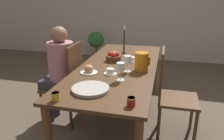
{
  "coord_description": "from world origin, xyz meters",
  "views": [
    {
      "loc": [
        0.51,
        -2.36,
        1.54
      ],
      "look_at": [
        0.0,
        -0.32,
        0.81
      ],
      "focal_mm": 35.0,
      "sensor_mm": 36.0,
      "label": 1
    }
  ],
  "objects_px": {
    "serving_tray": "(90,89)",
    "jam_jar_red": "(131,101)",
    "person_seated": "(59,67)",
    "teacup_across": "(132,60)",
    "teacup_near_person": "(110,72)",
    "fruit_bowl": "(114,57)",
    "potted_plant": "(96,42)",
    "jam_jar_amber": "(56,96)",
    "wine_glass_water": "(128,60)",
    "wine_glass_juice": "(121,68)",
    "bread_plate": "(89,70)",
    "chair_opposite": "(171,93)",
    "candlestick_tall": "(124,43)",
    "red_pitcher": "(142,62)",
    "chair_person_side": "(67,82)"
  },
  "relations": [
    {
      "from": "person_seated",
      "to": "fruit_bowl",
      "type": "distance_m",
      "value": 0.67
    },
    {
      "from": "wine_glass_juice",
      "to": "jam_jar_red",
      "type": "bearing_deg",
      "value": -69.35
    },
    {
      "from": "serving_tray",
      "to": "jam_jar_red",
      "type": "bearing_deg",
      "value": -25.63
    },
    {
      "from": "person_seated",
      "to": "bread_plate",
      "type": "height_order",
      "value": "person_seated"
    },
    {
      "from": "teacup_across",
      "to": "potted_plant",
      "type": "height_order",
      "value": "teacup_across"
    },
    {
      "from": "jam_jar_red",
      "to": "teacup_across",
      "type": "bearing_deg",
      "value": 98.78
    },
    {
      "from": "jam_jar_amber",
      "to": "jam_jar_red",
      "type": "bearing_deg",
      "value": 5.61
    },
    {
      "from": "teacup_near_person",
      "to": "fruit_bowl",
      "type": "relative_size",
      "value": 0.72
    },
    {
      "from": "wine_glass_water",
      "to": "teacup_near_person",
      "type": "height_order",
      "value": "wine_glass_water"
    },
    {
      "from": "chair_opposite",
      "to": "wine_glass_water",
      "type": "bearing_deg",
      "value": -80.98
    },
    {
      "from": "chair_opposite",
      "to": "potted_plant",
      "type": "height_order",
      "value": "chair_opposite"
    },
    {
      "from": "chair_opposite",
      "to": "jam_jar_amber",
      "type": "height_order",
      "value": "chair_opposite"
    },
    {
      "from": "chair_opposite",
      "to": "wine_glass_juice",
      "type": "xyz_separation_m",
      "value": [
        -0.5,
        -0.34,
        0.36
      ]
    },
    {
      "from": "red_pitcher",
      "to": "wine_glass_juice",
      "type": "bearing_deg",
      "value": -115.43
    },
    {
      "from": "jam_jar_amber",
      "to": "candlestick_tall",
      "type": "xyz_separation_m",
      "value": [
        0.24,
        1.53,
        0.11
      ]
    },
    {
      "from": "person_seated",
      "to": "teacup_near_person",
      "type": "xyz_separation_m",
      "value": [
        0.69,
        -0.19,
        0.07
      ]
    },
    {
      "from": "wine_glass_water",
      "to": "candlestick_tall",
      "type": "relative_size",
      "value": 0.46
    },
    {
      "from": "wine_glass_water",
      "to": "jam_jar_red",
      "type": "relative_size",
      "value": 2.56
    },
    {
      "from": "teacup_across",
      "to": "potted_plant",
      "type": "xyz_separation_m",
      "value": [
        -1.23,
        2.34,
        -0.32
      ]
    },
    {
      "from": "jam_jar_amber",
      "to": "candlestick_tall",
      "type": "bearing_deg",
      "value": 81.17
    },
    {
      "from": "chair_opposite",
      "to": "potted_plant",
      "type": "relative_size",
      "value": 1.42
    },
    {
      "from": "person_seated",
      "to": "bread_plate",
      "type": "relative_size",
      "value": 6.62
    },
    {
      "from": "teacup_near_person",
      "to": "bread_plate",
      "type": "distance_m",
      "value": 0.23
    },
    {
      "from": "teacup_near_person",
      "to": "jam_jar_red",
      "type": "height_order",
      "value": "jam_jar_red"
    },
    {
      "from": "jam_jar_amber",
      "to": "teacup_near_person",
      "type": "bearing_deg",
      "value": 69.03
    },
    {
      "from": "serving_tray",
      "to": "candlestick_tall",
      "type": "relative_size",
      "value": 0.86
    },
    {
      "from": "person_seated",
      "to": "serving_tray",
      "type": "distance_m",
      "value": 0.89
    },
    {
      "from": "bread_plate",
      "to": "jam_jar_red",
      "type": "distance_m",
      "value": 0.81
    },
    {
      "from": "chair_opposite",
      "to": "jam_jar_amber",
      "type": "relative_size",
      "value": 14.69
    },
    {
      "from": "wine_glass_water",
      "to": "wine_glass_juice",
      "type": "height_order",
      "value": "wine_glass_juice"
    },
    {
      "from": "red_pitcher",
      "to": "bread_plate",
      "type": "relative_size",
      "value": 1.1
    },
    {
      "from": "person_seated",
      "to": "potted_plant",
      "type": "relative_size",
      "value": 1.7
    },
    {
      "from": "fruit_bowl",
      "to": "wine_glass_juice",
      "type": "bearing_deg",
      "value": -70.47
    },
    {
      "from": "red_pitcher",
      "to": "jam_jar_red",
      "type": "bearing_deg",
      "value": -88.49
    },
    {
      "from": "teacup_near_person",
      "to": "potted_plant",
      "type": "bearing_deg",
      "value": 110.9
    },
    {
      "from": "candlestick_tall",
      "to": "bread_plate",
      "type": "bearing_deg",
      "value": -102.83
    },
    {
      "from": "chair_person_side",
      "to": "fruit_bowl",
      "type": "height_order",
      "value": "chair_person_side"
    },
    {
      "from": "jam_jar_red",
      "to": "chair_opposite",
      "type": "bearing_deg",
      "value": 68.79
    },
    {
      "from": "wine_glass_juice",
      "to": "candlestick_tall",
      "type": "bearing_deg",
      "value": 99.21
    },
    {
      "from": "wine_glass_water",
      "to": "bread_plate",
      "type": "distance_m",
      "value": 0.42
    },
    {
      "from": "wine_glass_water",
      "to": "bread_plate",
      "type": "xyz_separation_m",
      "value": [
        -0.38,
        -0.14,
        -0.1
      ]
    },
    {
      "from": "jam_jar_amber",
      "to": "candlestick_tall",
      "type": "distance_m",
      "value": 1.56
    },
    {
      "from": "teacup_near_person",
      "to": "jam_jar_red",
      "type": "relative_size",
      "value": 1.97
    },
    {
      "from": "person_seated",
      "to": "teacup_across",
      "type": "xyz_separation_m",
      "value": [
        0.83,
        0.29,
        0.07
      ]
    },
    {
      "from": "bread_plate",
      "to": "fruit_bowl",
      "type": "relative_size",
      "value": 0.97
    },
    {
      "from": "jam_jar_red",
      "to": "potted_plant",
      "type": "distance_m",
      "value": 3.74
    },
    {
      "from": "chair_opposite",
      "to": "person_seated",
      "type": "xyz_separation_m",
      "value": [
        -1.32,
        0.0,
        0.19
      ]
    },
    {
      "from": "wine_glass_water",
      "to": "jam_jar_red",
      "type": "height_order",
      "value": "wine_glass_water"
    },
    {
      "from": "chair_person_side",
      "to": "potted_plant",
      "type": "xyz_separation_m",
      "value": [
        -0.49,
        2.63,
        -0.07
      ]
    },
    {
      "from": "wine_glass_water",
      "to": "wine_glass_juice",
      "type": "relative_size",
      "value": 0.99
    }
  ]
}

